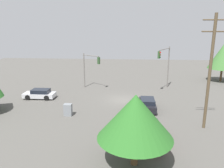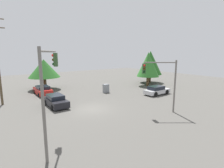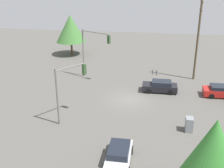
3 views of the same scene
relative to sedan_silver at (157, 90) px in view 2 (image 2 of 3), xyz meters
name	(u,v)px [view 2 (image 2 of 3)]	position (x,y,z in m)	size (l,w,h in m)	color
ground_plane	(92,109)	(11.67, 0.24, -0.64)	(80.00, 80.00, 0.00)	#54514C
sedan_silver	(157,90)	(0.00, 0.00, 0.00)	(4.29, 1.91, 1.32)	silver
sedan_red	(43,90)	(14.27, -10.39, 0.02)	(2.01, 4.42, 1.35)	red
sedan_dark	(56,101)	(14.63, -3.14, 0.03)	(1.96, 4.20, 1.40)	black
traffic_signal_main	(162,77)	(6.20, 5.63, 3.22)	(3.01, 2.27, 5.62)	slate
traffic_signal_cross	(49,80)	(17.90, 5.89, 3.98)	(2.43, 4.23, 6.70)	slate
electrical_cabinet	(106,88)	(5.61, -5.75, 0.04)	(0.87, 0.67, 1.35)	gray
tree_behind	(148,64)	(-4.14, -5.72, 3.51)	(4.23, 4.23, 6.47)	brown
tree_right	(44,68)	(12.83, -14.25, 3.03)	(5.34, 5.34, 5.26)	brown
tree_far	(150,63)	(-7.44, -8.15, 3.61)	(5.00, 5.00, 6.73)	#4C3823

